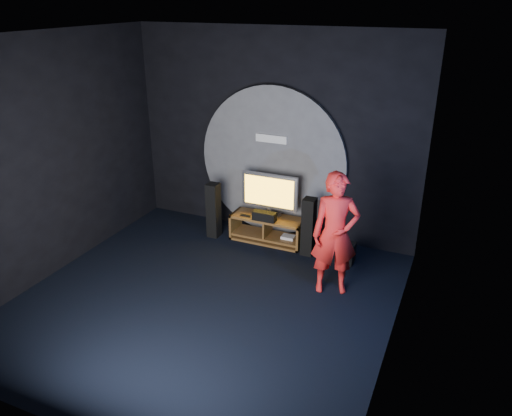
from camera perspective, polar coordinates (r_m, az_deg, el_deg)
The scene contains 15 objects.
floor at distance 7.11m, azimuth -5.81°, elevation -10.50°, with size 5.00×5.00×0.00m, color black.
back_wall at distance 8.46m, azimuth 2.04°, elevation 8.28°, with size 5.00×0.04×3.50m, color black.
front_wall at distance 4.54m, azimuth -22.38°, elevation -7.52°, with size 5.00×0.04×3.50m, color black.
left_wall at distance 7.82m, azimuth -22.64°, elevation 5.21°, with size 0.04×5.00×3.50m, color black.
right_wall at distance 5.57m, azimuth 16.50°, elevation -0.89°, with size 0.04×5.00×3.50m, color black.
ceiling at distance 5.93m, azimuth -7.24°, elevation 18.92°, with size 5.00×5.00×0.01m, color black.
wall_disc_panel at distance 8.53m, azimuth 1.86°, elevation 5.28°, with size 2.60×0.11×2.60m.
media_console at distance 8.58m, azimuth 1.38°, elevation -2.59°, with size 1.26×0.45×0.45m.
tv at distance 8.37m, azimuth 1.55°, elevation 1.69°, with size 0.98×0.22×0.75m.
center_speaker at distance 8.32m, azimuth 0.97°, elevation -0.94°, with size 0.40×0.15×0.15m, color black.
remote at distance 8.50m, azimuth -1.23°, elevation -0.87°, with size 0.18×0.05×0.02m, color black.
tower_speaker_left at distance 8.67m, azimuth -4.87°, elevation -0.26°, with size 0.19×0.22×0.97m, color black.
tower_speaker_right at distance 8.08m, azimuth 6.03°, elevation -2.14°, with size 0.19×0.22×0.97m, color black.
subwoofer at distance 8.07m, azimuth 10.18°, elevation -5.05°, with size 0.28×0.28×0.31m, color black.
player at distance 6.97m, azimuth 9.04°, elevation -2.96°, with size 0.65×0.43×1.78m, color red.
Camera 1 is at (3.01, -5.09, 3.94)m, focal length 35.00 mm.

